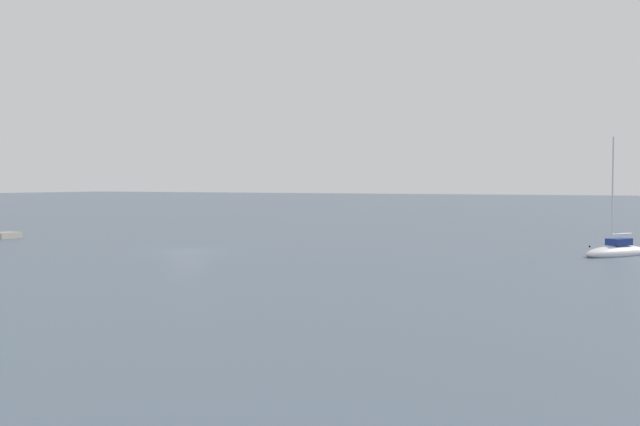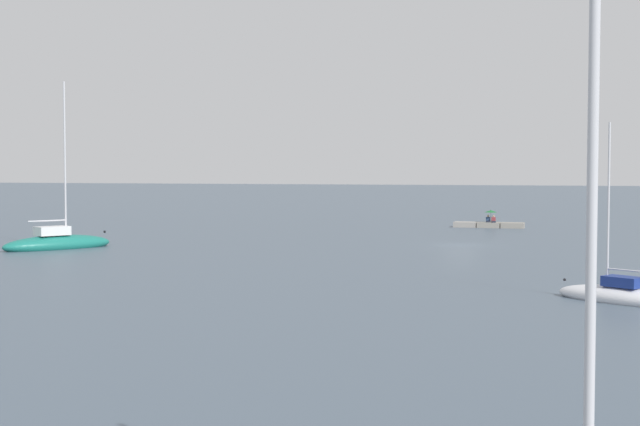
{
  "view_description": "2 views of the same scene",
  "coord_description": "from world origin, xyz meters",
  "px_view_note": "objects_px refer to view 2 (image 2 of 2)",
  "views": [
    {
      "loc": [
        41.58,
        32.01,
        4.91
      ],
      "look_at": [
        6.9,
        14.18,
        3.26
      ],
      "focal_mm": 40.85,
      "sensor_mm": 36.0,
      "label": 1
    },
    {
      "loc": [
        -9.16,
        69.23,
        5.9
      ],
      "look_at": [
        7.28,
        13.27,
        3.01
      ],
      "focal_mm": 50.79,
      "sensor_mm": 36.0,
      "label": 2
    }
  ],
  "objects_px": {
    "person_seated_maroon_left": "(494,220)",
    "sailboat_white_outer": "(617,295)",
    "person_seated_blue_right": "(488,220)",
    "umbrella_open_green": "(491,211)",
    "sailboat_teal_near": "(57,243)"
  },
  "relations": [
    {
      "from": "person_seated_maroon_left",
      "to": "umbrella_open_green",
      "type": "xyz_separation_m",
      "value": [
        0.3,
        -0.13,
        0.85
      ]
    },
    {
      "from": "person_seated_blue_right",
      "to": "umbrella_open_green",
      "type": "relative_size",
      "value": 0.57
    },
    {
      "from": "person_seated_blue_right",
      "to": "umbrella_open_green",
      "type": "height_order",
      "value": "umbrella_open_green"
    },
    {
      "from": "person_seated_maroon_left",
      "to": "person_seated_blue_right",
      "type": "height_order",
      "value": "same"
    },
    {
      "from": "sailboat_teal_near",
      "to": "sailboat_white_outer",
      "type": "distance_m",
      "value": 41.79
    },
    {
      "from": "person_seated_blue_right",
      "to": "sailboat_white_outer",
      "type": "xyz_separation_m",
      "value": [
        -10.65,
        49.13,
        -0.5
      ]
    },
    {
      "from": "person_seated_blue_right",
      "to": "sailboat_white_outer",
      "type": "bearing_deg",
      "value": 91.31
    },
    {
      "from": "umbrella_open_green",
      "to": "sailboat_teal_near",
      "type": "distance_m",
      "value": 43.27
    },
    {
      "from": "person_seated_maroon_left",
      "to": "sailboat_teal_near",
      "type": "bearing_deg",
      "value": 38.08
    },
    {
      "from": "person_seated_maroon_left",
      "to": "umbrella_open_green",
      "type": "bearing_deg",
      "value": -35.26
    },
    {
      "from": "person_seated_maroon_left",
      "to": "sailboat_white_outer",
      "type": "height_order",
      "value": "sailboat_white_outer"
    },
    {
      "from": "person_seated_maroon_left",
      "to": "sailboat_white_outer",
      "type": "bearing_deg",
      "value": 90.73
    },
    {
      "from": "sailboat_teal_near",
      "to": "umbrella_open_green",
      "type": "bearing_deg",
      "value": 81.06
    },
    {
      "from": "sailboat_teal_near",
      "to": "sailboat_white_outer",
      "type": "bearing_deg",
      "value": 8.83
    },
    {
      "from": "person_seated_blue_right",
      "to": "sailboat_white_outer",
      "type": "height_order",
      "value": "sailboat_white_outer"
    }
  ]
}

